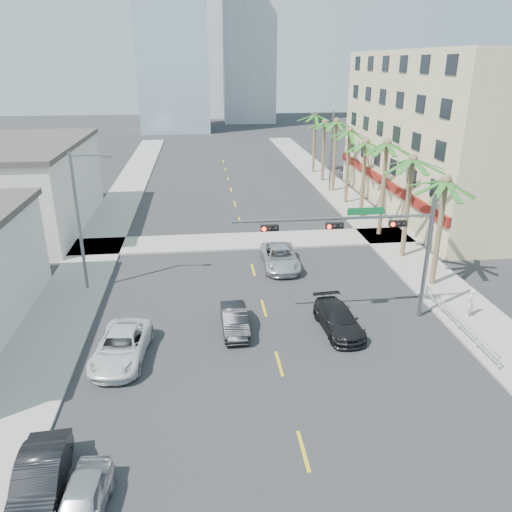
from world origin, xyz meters
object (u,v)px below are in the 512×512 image
(car_parked_far, at_px, (121,347))
(car_parked_mid, at_px, (40,479))
(traffic_signal_mast, at_px, (374,237))
(car_parked_near, at_px, (82,504))
(car_lane_right, at_px, (338,320))
(car_lane_center, at_px, (280,257))
(car_lane_left, at_px, (235,320))
(pedestrian, at_px, (470,303))

(car_parked_far, bearing_deg, car_parked_mid, -95.15)
(traffic_signal_mast, distance_m, car_parked_far, 14.51)
(car_parked_mid, bearing_deg, car_parked_near, -38.94)
(car_lane_right, bearing_deg, car_lane_center, 96.16)
(traffic_signal_mast, xyz_separation_m, car_parked_mid, (-15.18, -11.01, -4.34))
(car_lane_left, xyz_separation_m, pedestrian, (13.67, -0.09, 0.35))
(car_parked_far, bearing_deg, car_parked_near, -84.29)
(car_lane_center, bearing_deg, car_parked_mid, -119.18)
(car_lane_right, xyz_separation_m, pedestrian, (7.94, 0.54, 0.32))
(traffic_signal_mast, height_order, car_lane_left, traffic_signal_mast)
(car_parked_mid, relative_size, pedestrian, 2.57)
(traffic_signal_mast, relative_size, car_parked_mid, 2.55)
(traffic_signal_mast, bearing_deg, car_parked_near, -138.22)
(car_parked_far, distance_m, pedestrian, 19.63)
(car_parked_far, distance_m, car_lane_right, 11.68)
(car_parked_near, relative_size, car_lane_right, 0.81)
(car_lane_right, distance_m, pedestrian, 7.96)
(traffic_signal_mast, xyz_separation_m, car_parked_near, (-13.58, -12.14, -4.42))
(traffic_signal_mast, relative_size, car_parked_near, 2.95)
(car_parked_far, distance_m, car_lane_center, 14.80)
(car_parked_far, height_order, car_lane_center, car_lane_center)
(car_lane_left, bearing_deg, car_parked_far, -160.38)
(car_parked_mid, height_order, car_lane_right, car_parked_mid)
(traffic_signal_mast, distance_m, car_lane_left, 8.92)
(car_parked_near, xyz_separation_m, car_parked_far, (-0.00, 9.47, 0.08))
(traffic_signal_mast, height_order, car_lane_center, traffic_signal_mast)
(car_parked_near, height_order, car_lane_center, car_lane_center)
(traffic_signal_mast, height_order, car_lane_right, traffic_signal_mast)
(car_parked_near, relative_size, car_parked_mid, 0.86)
(car_parked_near, height_order, car_parked_far, car_parked_far)
(car_parked_near, bearing_deg, traffic_signal_mast, 45.89)
(car_parked_far, relative_size, car_lane_right, 1.11)
(car_parked_mid, bearing_deg, car_parked_far, 75.26)
(car_lane_right, relative_size, pedestrian, 2.76)
(car_lane_right, bearing_deg, pedestrian, -0.54)
(car_parked_mid, height_order, pedestrian, pedestrian)
(car_parked_far, relative_size, car_lane_left, 1.32)
(car_parked_far, xyz_separation_m, car_lane_center, (9.80, 11.09, 0.02))
(car_parked_near, bearing_deg, car_lane_right, 47.82)
(traffic_signal_mast, relative_size, pedestrian, 6.54)
(car_parked_mid, relative_size, car_parked_far, 0.84)
(car_parked_far, relative_size, car_lane_center, 0.97)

